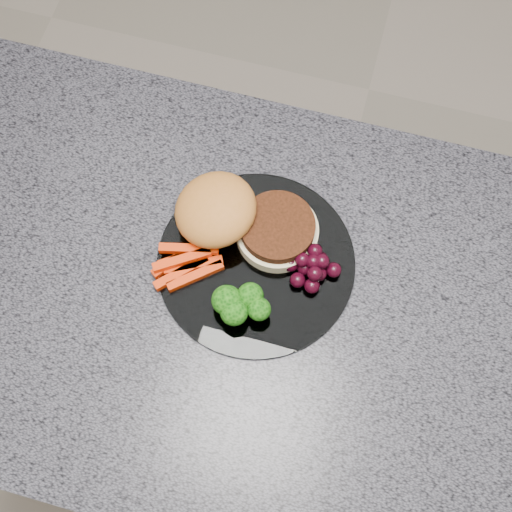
{
  "coord_description": "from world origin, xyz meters",
  "views": [
    {
      "loc": [
        0.0,
        -0.27,
        1.77
      ],
      "look_at": [
        -0.09,
        0.05,
        0.93
      ],
      "focal_mm": 50.0,
      "sensor_mm": 36.0,
      "label": 1
    }
  ],
  "objects": [
    {
      "name": "room",
      "position": [
        0.0,
        0.0,
        1.35
      ],
      "size": [
        4.02,
        4.02,
        2.7
      ],
      "color": "gray",
      "rests_on": "ground"
    },
    {
      "name": "island_cabinet",
      "position": [
        0.0,
        0.0,
        0.43
      ],
      "size": [
        1.2,
        0.6,
        0.86
      ],
      "primitive_type": "cube",
      "color": "brown",
      "rests_on": "ground"
    },
    {
      "name": "countertop",
      "position": [
        0.0,
        0.0,
        0.88
      ],
      "size": [
        1.2,
        0.6,
        0.04
      ],
      "primitive_type": "cube",
      "color": "#4C4B55",
      "rests_on": "island_cabinet"
    },
    {
      "name": "plate",
      "position": [
        -0.09,
        0.05,
        0.9
      ],
      "size": [
        0.26,
        0.26,
        0.01
      ],
      "primitive_type": "cylinder",
      "color": "white",
      "rests_on": "countertop"
    },
    {
      "name": "burger",
      "position": [
        -0.12,
        0.09,
        0.93
      ],
      "size": [
        0.2,
        0.12,
        0.06
      ],
      "rotation": [
        0.0,
        0.0,
        0.1
      ],
      "color": "beige",
      "rests_on": "plate"
    },
    {
      "name": "carrot_sticks",
      "position": [
        -0.17,
        0.02,
        0.91
      ],
      "size": [
        0.09,
        0.08,
        0.02
      ],
      "rotation": [
        0.0,
        0.0,
        0.32
      ],
      "color": "red",
      "rests_on": "plate"
    },
    {
      "name": "broccoli",
      "position": [
        -0.09,
        -0.02,
        0.93
      ],
      "size": [
        0.08,
        0.06,
        0.05
      ],
      "rotation": [
        0.0,
        0.0,
        0.28
      ],
      "color": "olive",
      "rests_on": "plate"
    },
    {
      "name": "grape_bunch",
      "position": [
        -0.02,
        0.06,
        0.92
      ],
      "size": [
        0.08,
        0.07,
        0.04
      ],
      "rotation": [
        0.0,
        0.0,
        -0.36
      ],
      "color": "black",
      "rests_on": "plate"
    }
  ]
}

